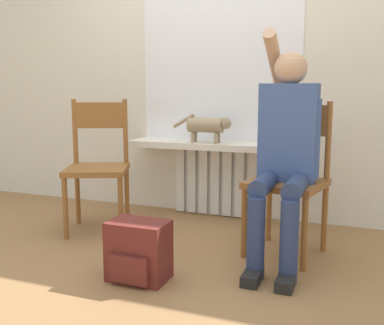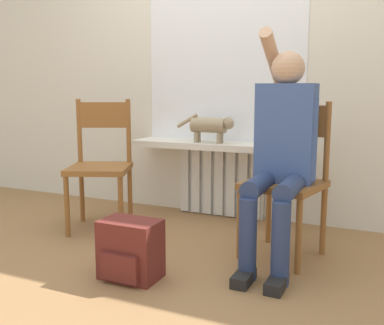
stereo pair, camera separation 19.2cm
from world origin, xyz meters
The scene contains 10 objects.
ground_plane centered at (0.00, 0.00, 0.00)m, with size 12.00×12.00×0.00m, color olive.
wall_with_window centered at (0.00, 1.23, 1.35)m, with size 7.00×0.06×2.70m.
radiator centered at (0.00, 1.15, 0.28)m, with size 0.72×0.08×0.57m.
windowsill centered at (0.00, 1.05, 0.59)m, with size 1.37×0.31×0.05m.
window_glass centered at (0.00, 1.20, 1.22)m, with size 1.31×0.01×1.21m.
chair_left centered at (-0.70, 0.48, 0.49)m, with size 0.56×0.56×0.96m.
chair_right centered at (0.69, 0.48, 0.49)m, with size 0.51×0.51×0.96m.
person centered at (0.68, 0.37, 0.70)m, with size 0.36×0.99×1.39m.
cat centered at (-0.02, 0.99, 0.75)m, with size 0.48×0.12×0.23m.
backpack centered at (0.00, -0.23, 0.16)m, with size 0.32×0.24×0.33m.
Camera 1 is at (1.11, -2.30, 1.03)m, focal length 42.00 mm.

